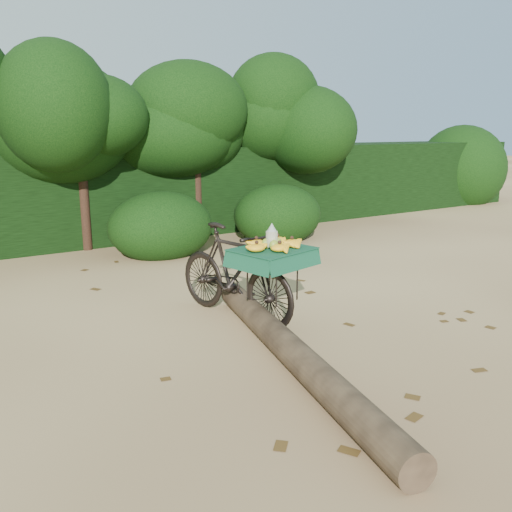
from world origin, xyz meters
TOP-DOWN VIEW (x-y plane):
  - ground at (0.00, 0.00)m, footprint 80.00×80.00m
  - vendor_bicycle at (0.94, 0.75)m, footprint 1.07×1.96m
  - fallen_log at (0.71, -0.69)m, footprint 1.18×3.88m
  - hedge_backdrop at (0.00, 6.30)m, footprint 26.00×1.80m
  - tree_row at (-0.65, 5.50)m, footprint 14.50×2.00m
  - bush_clumps at (0.50, 4.30)m, footprint 8.80×1.70m
  - leaf_litter at (0.00, 0.65)m, footprint 7.00×7.30m

SIDE VIEW (x-z plane):
  - ground at x=0.00m, z-range 0.00..0.00m
  - leaf_litter at x=0.00m, z-range 0.00..0.01m
  - fallen_log at x=0.71m, z-range 0.00..0.28m
  - bush_clumps at x=0.50m, z-range 0.00..0.90m
  - vendor_bicycle at x=0.94m, z-range 0.01..1.13m
  - hedge_backdrop at x=0.00m, z-range 0.00..1.80m
  - tree_row at x=-0.65m, z-range 0.00..4.00m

